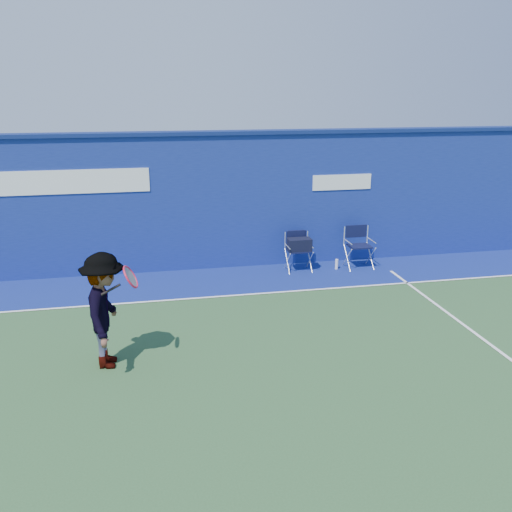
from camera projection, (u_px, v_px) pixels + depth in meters
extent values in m
plane|color=#2C4F2A|center=(215.00, 381.00, 7.66)|extent=(80.00, 80.00, 0.00)
cube|color=navy|center=(185.00, 204.00, 12.09)|extent=(24.00, 0.40, 3.00)
cube|color=navy|center=(182.00, 133.00, 11.63)|extent=(24.00, 0.50, 0.08)
cube|color=white|center=(38.00, 183.00, 11.16)|extent=(4.50, 0.02, 0.50)
cube|color=white|center=(342.00, 182.00, 12.44)|extent=(1.40, 0.02, 0.35)
cube|color=navy|center=(191.00, 283.00, 11.50)|extent=(24.00, 1.80, 0.01)
cube|color=white|center=(195.00, 298.00, 10.66)|extent=(24.00, 0.06, 0.01)
cube|color=black|center=(299.00, 251.00, 12.16)|extent=(0.46, 0.39, 0.03)
cube|color=silver|center=(296.00, 240.00, 12.32)|extent=(0.53, 0.02, 0.38)
cube|color=black|center=(296.00, 236.00, 12.29)|extent=(0.46, 0.02, 0.27)
cube|color=black|center=(299.00, 245.00, 12.09)|extent=(0.53, 0.31, 0.29)
cube|color=black|center=(296.00, 235.00, 12.28)|extent=(0.38, 0.06, 0.21)
cube|color=black|center=(359.00, 246.00, 12.36)|extent=(0.50, 0.42, 0.03)
cube|color=silver|center=(356.00, 235.00, 12.53)|extent=(0.57, 0.02, 0.41)
cube|color=black|center=(356.00, 231.00, 12.51)|extent=(0.50, 0.03, 0.29)
cylinder|color=white|center=(337.00, 264.00, 12.36)|extent=(0.07, 0.07, 0.24)
imported|color=#EA4738|center=(105.00, 311.00, 7.88)|extent=(0.72, 1.17, 1.74)
torus|color=red|center=(131.00, 277.00, 7.68)|extent=(0.25, 0.39, 0.34)
cylinder|color=gray|center=(131.00, 277.00, 7.68)|extent=(0.19, 0.33, 0.28)
cylinder|color=black|center=(110.00, 290.00, 7.64)|extent=(0.32, 0.08, 0.19)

